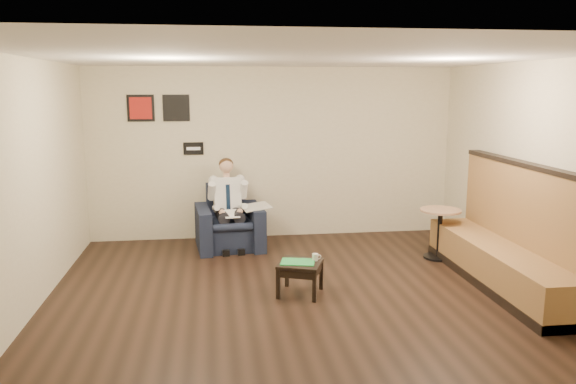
{
  "coord_description": "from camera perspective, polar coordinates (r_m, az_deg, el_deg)",
  "views": [
    {
      "loc": [
        -0.99,
        -6.16,
        2.47
      ],
      "look_at": [
        0.0,
        1.2,
        1.08
      ],
      "focal_mm": 35.0,
      "sensor_mm": 36.0,
      "label": 1
    }
  ],
  "objects": [
    {
      "name": "smartphone",
      "position": [
        6.92,
        1.88,
        -6.78
      ],
      "size": [
        0.14,
        0.12,
        0.01
      ],
      "primitive_type": "cube",
      "rotation": [
        0.0,
        0.0,
        -0.55
      ],
      "color": "black",
      "rests_on": "side_table"
    },
    {
      "name": "cafe_table",
      "position": [
        8.5,
        15.13,
        -4.12
      ],
      "size": [
        0.65,
        0.65,
        0.73
      ],
      "primitive_type": "cylinder",
      "rotation": [
        0.0,
        0.0,
        -0.1
      ],
      "color": "#AA7D5C",
      "rests_on": "ground"
    },
    {
      "name": "lap_papers",
      "position": [
        8.52,
        -5.81,
        -2.21
      ],
      "size": [
        0.27,
        0.35,
        0.01
      ],
      "primitive_type": "cube",
      "rotation": [
        0.0,
        0.0,
        0.17
      ],
      "color": "white",
      "rests_on": "seated_man"
    },
    {
      "name": "wall_front",
      "position": [
        3.48,
        9.35,
        -7.47
      ],
      "size": [
        6.0,
        0.02,
        2.8
      ],
      "primitive_type": "cube",
      "color": "beige",
      "rests_on": "ground"
    },
    {
      "name": "armchair",
      "position": [
        8.77,
        -5.99,
        -2.59
      ],
      "size": [
        1.09,
        1.09,
        0.96
      ],
      "primitive_type": "cube",
      "rotation": [
        0.0,
        0.0,
        0.1
      ],
      "color": "black",
      "rests_on": "ground"
    },
    {
      "name": "wall_left",
      "position": [
        6.57,
        -25.36,
        0.17
      ],
      "size": [
        0.02,
        6.0,
        2.8
      ],
      "primitive_type": "cube",
      "color": "beige",
      "rests_on": "ground"
    },
    {
      "name": "side_table",
      "position": [
        6.87,
        1.25,
        -8.73
      ],
      "size": [
        0.64,
        0.64,
        0.4
      ],
      "primitive_type": "cube",
      "rotation": [
        0.0,
        0.0,
        -0.37
      ],
      "color": "black",
      "rests_on": "ground"
    },
    {
      "name": "coffee_mug",
      "position": [
        6.86,
        2.77,
        -6.62
      ],
      "size": [
        0.09,
        0.09,
        0.08
      ],
      "primitive_type": "cylinder",
      "rotation": [
        0.0,
        0.0,
        -0.37
      ],
      "color": "white",
      "rests_on": "side_table"
    },
    {
      "name": "green_folder",
      "position": [
        6.79,
        1.0,
        -7.12
      ],
      "size": [
        0.46,
        0.37,
        0.01
      ],
      "primitive_type": "cube",
      "rotation": [
        0.0,
        0.0,
        -0.24
      ],
      "color": "green",
      "rests_on": "side_table"
    },
    {
      "name": "ground",
      "position": [
        6.71,
        1.39,
        -11.02
      ],
      "size": [
        6.0,
        6.0,
        0.0
      ],
      "primitive_type": "plane",
      "color": "black",
      "rests_on": "ground"
    },
    {
      "name": "ceiling",
      "position": [
        6.25,
        1.51,
        13.59
      ],
      "size": [
        6.0,
        6.0,
        0.02
      ],
      "primitive_type": "cube",
      "color": "white",
      "rests_on": "wall_back"
    },
    {
      "name": "seating_sign",
      "position": [
        9.2,
        -9.58,
        4.38
      ],
      "size": [
        0.32,
        0.02,
        0.2
      ],
      "primitive_type": "cube",
      "color": "black",
      "rests_on": "wall_back"
    },
    {
      "name": "newspaper",
      "position": [
        8.69,
        -3.29,
        -1.5
      ],
      "size": [
        0.49,
        0.58,
        0.01
      ],
      "primitive_type": "cube",
      "rotation": [
        0.0,
        0.0,
        0.15
      ],
      "color": "silver",
      "rests_on": "armchair"
    },
    {
      "name": "art_print_left",
      "position": [
        9.22,
        -14.73,
        8.24
      ],
      "size": [
        0.42,
        0.03,
        0.42
      ],
      "primitive_type": "cube",
      "color": "#B31D16",
      "rests_on": "wall_back"
    },
    {
      "name": "banquette",
      "position": [
        7.52,
        21.06,
        -3.27
      ],
      "size": [
        0.71,
        2.99,
        1.53
      ],
      "primitive_type": "cube",
      "color": "olive",
      "rests_on": "ground"
    },
    {
      "name": "seated_man",
      "position": [
        8.61,
        -5.91,
        -1.62
      ],
      "size": [
        0.72,
        1.0,
        1.32
      ],
      "primitive_type": null,
      "rotation": [
        0.0,
        0.0,
        0.1
      ],
      "color": "silver",
      "rests_on": "armchair"
    },
    {
      "name": "art_print_right",
      "position": [
        9.17,
        -11.29,
        8.37
      ],
      "size": [
        0.42,
        0.03,
        0.42
      ],
      "primitive_type": "cube",
      "color": "black",
      "rests_on": "wall_back"
    },
    {
      "name": "wall_back",
      "position": [
        9.28,
        -1.49,
        3.95
      ],
      "size": [
        6.0,
        0.02,
        2.8
      ],
      "primitive_type": "cube",
      "color": "beige",
      "rests_on": "ground"
    },
    {
      "name": "wall_right",
      "position": [
        7.42,
        24.98,
        1.29
      ],
      "size": [
        0.02,
        6.0,
        2.8
      ],
      "primitive_type": "cube",
      "color": "beige",
      "rests_on": "ground"
    }
  ]
}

